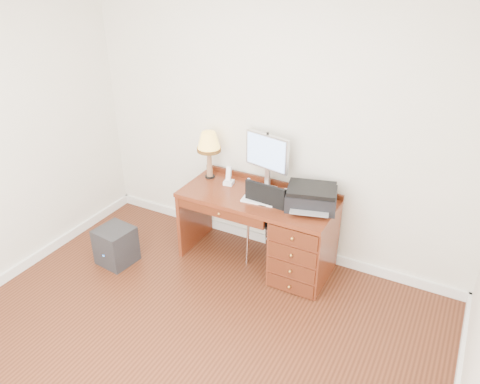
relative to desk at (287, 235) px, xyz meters
The scene contains 12 objects.
ground 1.50m from the desk, 102.93° to the right, with size 4.00×4.00×0.00m, color #3D1A0D.
room_shell 0.91m from the desk, 112.63° to the right, with size 4.00×4.00×4.00m.
desk is the anchor object (origin of this frame).
monitor 0.79m from the desk, 149.71° to the left, with size 0.48×0.20×0.56m.
keyboard 0.42m from the desk, 157.76° to the right, with size 0.42×0.12×0.02m, color white.
mouse_pad 0.41m from the desk, 169.64° to the right, with size 0.23×0.23×0.05m.
printer 0.48m from the desk, 14.27° to the left, with size 0.53×0.46×0.20m.
leg_lamp 1.18m from the desk, behind, with size 0.24×0.24×0.49m.
phone 0.80m from the desk, behind, with size 0.10×0.10×0.19m.
pen_cup 0.42m from the desk, 101.40° to the left, with size 0.09×0.09×0.11m, color black.
chair 0.25m from the desk, behind, with size 0.48×0.48×0.96m.
equipment_box 1.73m from the desk, 156.56° to the right, with size 0.33×0.33×0.39m, color black.
Camera 1 is at (1.69, -2.14, 2.88)m, focal length 35.00 mm.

